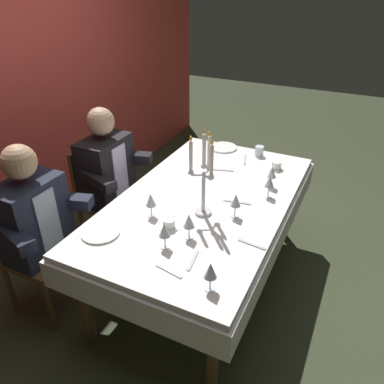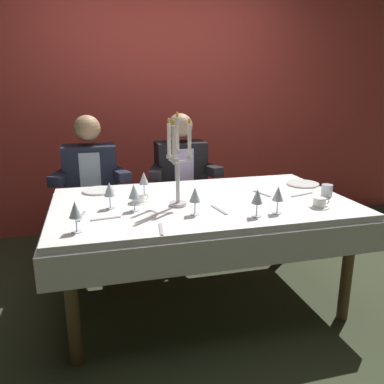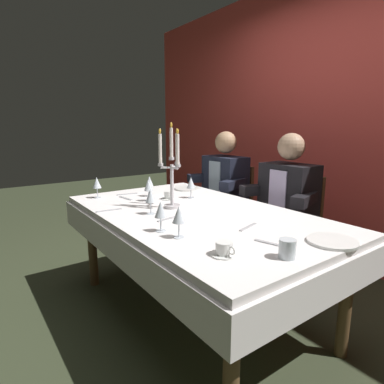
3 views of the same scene
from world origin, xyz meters
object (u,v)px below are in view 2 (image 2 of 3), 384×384
(dinner_plate_1, at_px, (303,184))
(seated_diner_1, at_px, (180,172))
(water_tumbler_0, at_px, (327,191))
(coffee_cup_1, at_px, (138,199))
(coffee_cup_0, at_px, (319,203))
(wine_glass_2, at_px, (195,196))
(candelabra, at_px, (178,165))
(seated_diner_0, at_px, (91,177))
(wine_glass_0, at_px, (75,211))
(dining_table, at_px, (202,217))
(dinner_plate_0, at_px, (99,191))
(wine_glass_1, at_px, (278,194))
(wine_glass_4, at_px, (144,179))
(wine_glass_3, at_px, (134,192))
(wine_glass_5, at_px, (109,190))
(wine_glass_6, at_px, (257,197))

(dinner_plate_1, bearing_deg, seated_diner_1, 139.02)
(water_tumbler_0, xyz_separation_m, coffee_cup_1, (-1.25, 0.18, -0.02))
(coffee_cup_0, height_order, coffee_cup_1, same)
(wine_glass_2, height_order, coffee_cup_1, wine_glass_2)
(candelabra, bearing_deg, seated_diner_0, 118.76)
(dinner_plate_1, distance_m, wine_glass_2, 1.08)
(candelabra, height_order, seated_diner_1, candelabra)
(wine_glass_0, relative_size, seated_diner_0, 0.13)
(dining_table, bearing_deg, coffee_cup_1, 172.82)
(seated_diner_0, bearing_deg, wine_glass_0, -93.43)
(candelabra, xyz_separation_m, wine_glass_2, (0.06, -0.20, -0.14))
(wine_glass_0, relative_size, coffee_cup_0, 1.24)
(dining_table, distance_m, water_tumbler_0, 0.86)
(dinner_plate_0, bearing_deg, seated_diner_0, 96.49)
(water_tumbler_0, distance_m, coffee_cup_1, 1.26)
(dinner_plate_0, distance_m, seated_diner_0, 0.50)
(wine_glass_1, distance_m, seated_diner_1, 1.29)
(dinner_plate_1, relative_size, seated_diner_1, 0.19)
(coffee_cup_1, height_order, seated_diner_1, seated_diner_1)
(wine_glass_4, xyz_separation_m, coffee_cup_0, (1.00, -0.54, -0.09))
(wine_glass_4, xyz_separation_m, water_tumbler_0, (1.19, -0.34, -0.07))
(wine_glass_3, relative_size, seated_diner_1, 0.13)
(seated_diner_1, bearing_deg, seated_diner_0, 180.00)
(dinner_plate_1, bearing_deg, coffee_cup_0, -110.16)
(wine_glass_2, distance_m, coffee_cup_0, 0.78)
(dinner_plate_1, bearing_deg, coffee_cup_1, -173.29)
(dining_table, height_order, wine_glass_0, wine_glass_0)
(candelabra, bearing_deg, wine_glass_0, -152.64)
(dinner_plate_1, xyz_separation_m, water_tumbler_0, (-0.01, -0.33, 0.03))
(wine_glass_2, bearing_deg, wine_glass_1, -11.79)
(dinner_plate_1, distance_m, seated_diner_0, 1.69)
(wine_glass_2, relative_size, wine_glass_3, 1.00)
(seated_diner_0, bearing_deg, water_tumbler_0, -33.42)
(wine_glass_0, bearing_deg, wine_glass_4, 54.23)
(dinner_plate_1, xyz_separation_m, wine_glass_0, (-1.63, -0.58, 0.11))
(wine_glass_5, relative_size, coffee_cup_0, 1.24)
(coffee_cup_0, distance_m, seated_diner_1, 1.35)
(dining_table, height_order, seated_diner_1, seated_diner_1)
(wine_glass_6, height_order, seated_diner_0, seated_diner_0)
(dining_table, xyz_separation_m, dinner_plate_1, (0.85, 0.20, 0.13))
(water_tumbler_0, bearing_deg, wine_glass_2, -171.87)
(wine_glass_3, distance_m, coffee_cup_0, 1.13)
(wine_glass_2, relative_size, wine_glass_5, 1.00)
(wine_glass_6, xyz_separation_m, seated_diner_0, (-0.91, 1.27, -0.12))
(dinner_plate_0, relative_size, wine_glass_1, 1.41)
(dining_table, bearing_deg, water_tumbler_0, -8.73)
(seated_diner_0, bearing_deg, wine_glass_2, -63.23)
(candelabra, distance_m, seated_diner_1, 1.02)
(wine_glass_2, distance_m, wine_glass_5, 0.53)
(wine_glass_6, relative_size, water_tumbler_0, 1.95)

